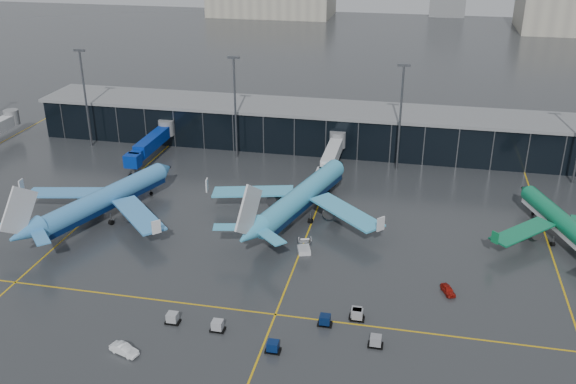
% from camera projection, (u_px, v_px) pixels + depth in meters
% --- Properties ---
extents(ground, '(600.00, 600.00, 0.00)m').
position_uv_depth(ground, '(240.00, 260.00, 114.71)').
color(ground, '#282B2D').
rests_on(ground, ground).
extents(terminal_pier, '(142.00, 17.00, 10.70)m').
position_uv_depth(terminal_pier, '(304.00, 126.00, 167.92)').
color(terminal_pier, black).
rests_on(terminal_pier, ground).
extents(jet_bridges, '(94.00, 27.50, 7.20)m').
position_uv_depth(jet_bridges, '(150.00, 143.00, 157.91)').
color(jet_bridges, '#595B60').
rests_on(jet_bridges, ground).
extents(flood_masts, '(203.00, 0.50, 25.50)m').
position_uv_depth(flood_masts, '(316.00, 109.00, 152.83)').
color(flood_masts, '#595B60').
rests_on(flood_masts, ground).
extents(distant_hangars, '(260.00, 71.00, 22.00)m').
position_uv_depth(distant_hangars, '(468.00, 7.00, 343.07)').
color(distant_hangars, '#B2AD99').
rests_on(distant_hangars, ground).
extents(taxi_lines, '(220.00, 120.00, 0.02)m').
position_uv_depth(taxi_lines, '(306.00, 238.00, 122.29)').
color(taxi_lines, gold).
rests_on(taxi_lines, ground).
extents(airliner_arkefly, '(50.65, 53.96, 13.47)m').
position_uv_depth(airliner_arkefly, '(105.00, 187.00, 127.94)').
color(airliner_arkefly, '#4395DD').
rests_on(airliner_arkefly, ground).
extents(airliner_klm_near, '(50.76, 54.56, 13.95)m').
position_uv_depth(airliner_klm_near, '(302.00, 184.00, 128.48)').
color(airliner_klm_near, '#43B0DD').
rests_on(airliner_klm_near, ground).
extents(airliner_aer_lingus, '(43.51, 46.29, 11.51)m').
position_uv_depth(airliner_aer_lingus, '(565.00, 213.00, 119.16)').
color(airliner_aer_lingus, '#0E754C').
rests_on(airliner_aer_lingus, ground).
extents(baggage_carts, '(32.84, 12.13, 1.70)m').
position_uv_depth(baggage_carts, '(297.00, 326.00, 95.43)').
color(baggage_carts, black).
rests_on(baggage_carts, ground).
extents(mobile_airstair, '(3.05, 3.71, 3.45)m').
position_uv_depth(mobile_airstair, '(304.00, 248.00, 117.20)').
color(mobile_airstair, silver).
rests_on(mobile_airstair, ground).
extents(service_van_red, '(2.79, 3.99, 1.26)m').
position_uv_depth(service_van_red, '(448.00, 290.00, 104.63)').
color(service_van_red, maroon).
rests_on(service_van_red, ground).
extents(service_van_white, '(4.71, 2.86, 1.46)m').
position_uv_depth(service_van_white, '(124.00, 349.00, 90.40)').
color(service_van_white, white).
rests_on(service_van_white, ground).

